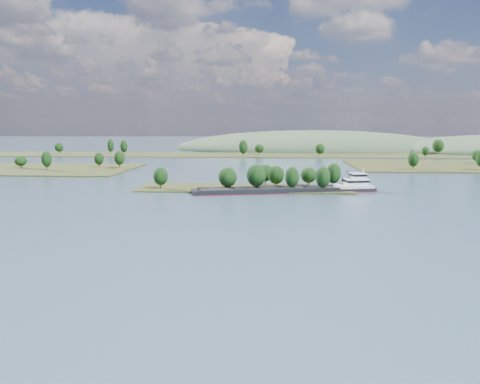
{
  "coord_description": "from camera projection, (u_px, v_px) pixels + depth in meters",
  "views": [
    {
      "loc": [
        13.0,
        -39.71,
        31.73
      ],
      "look_at": [
        1.27,
        130.0,
        6.0
      ],
      "focal_mm": 35.0,
      "sensor_mm": 36.0,
      "label": 1
    }
  ],
  "objects": [
    {
      "name": "back_shoreline",
      "position": [
        270.0,
        155.0,
        438.25
      ],
      "size": [
        900.0,
        60.0,
        15.93
      ],
      "color": "#2D3417",
      "rests_on": "ground"
    },
    {
      "name": "tree_island",
      "position": [
        259.0,
        181.0,
        219.91
      ],
      "size": [
        100.0,
        30.23,
        13.17
      ],
      "color": "#2D3417",
      "rests_on": "ground"
    },
    {
      "name": "hill_west",
      "position": [
        314.0,
        149.0,
        533.91
      ],
      "size": [
        320.0,
        160.0,
        44.0
      ],
      "primitive_type": "ellipsoid",
      "color": "#384D35",
      "rests_on": "ground"
    },
    {
      "name": "ground",
      "position": [
        234.0,
        213.0,
        163.17
      ],
      "size": [
        1800.0,
        1800.0,
        0.0
      ],
      "primitive_type": "plane",
      "color": "#3A5464",
      "rests_on": "ground"
    },
    {
      "name": "cargo_barge",
      "position": [
        298.0,
        189.0,
        211.68
      ],
      "size": [
        83.77,
        27.72,
        11.31
      ],
      "color": "black",
      "rests_on": "ground"
    }
  ]
}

